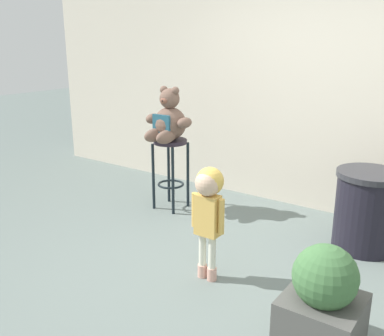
% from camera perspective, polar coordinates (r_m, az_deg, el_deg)
% --- Properties ---
extents(ground_plane, '(24.00, 24.00, 0.00)m').
position_cam_1_polar(ground_plane, '(3.60, 4.05, -14.11)').
color(ground_plane, slate).
extents(building_wall, '(7.90, 0.30, 3.04)m').
position_cam_1_polar(building_wall, '(4.93, 16.91, 12.25)').
color(building_wall, beige).
rests_on(building_wall, ground_plane).
extents(bar_stool_with_teddy, '(0.36, 0.36, 0.78)m').
position_cam_1_polar(bar_stool_with_teddy, '(4.80, -2.80, 0.99)').
color(bar_stool_with_teddy, '#29202B').
rests_on(bar_stool_with_teddy, ground_plane).
extents(teddy_bear, '(0.55, 0.49, 0.57)m').
position_cam_1_polar(teddy_bear, '(4.68, -3.10, 6.10)').
color(teddy_bear, brown).
rests_on(teddy_bear, bar_stool_with_teddy).
extents(child_walking, '(0.29, 0.23, 0.91)m').
position_cam_1_polar(child_walking, '(3.32, 2.15, -4.12)').
color(child_walking, '#DAA18F').
rests_on(child_walking, ground_plane).
extents(trash_bin, '(0.58, 0.58, 0.72)m').
position_cam_1_polar(trash_bin, '(4.21, 21.70, -5.10)').
color(trash_bin, black).
rests_on(trash_bin, ground_plane).
extents(planter_with_shrub, '(0.46, 0.46, 0.67)m').
position_cam_1_polar(planter_with_shrub, '(2.89, 16.60, -16.15)').
color(planter_with_shrub, '#504F4C').
rests_on(planter_with_shrub, ground_plane).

